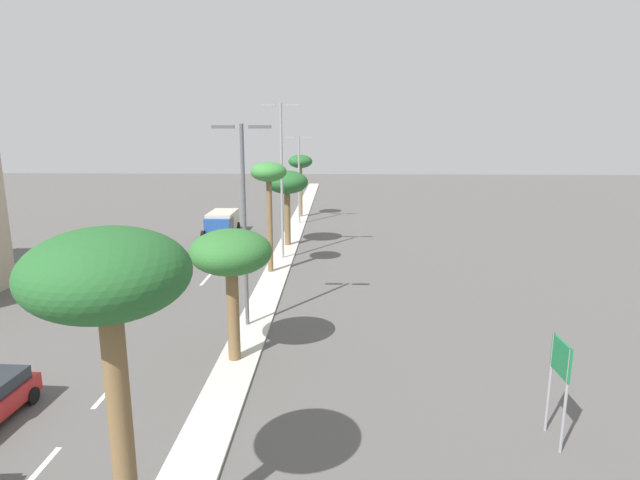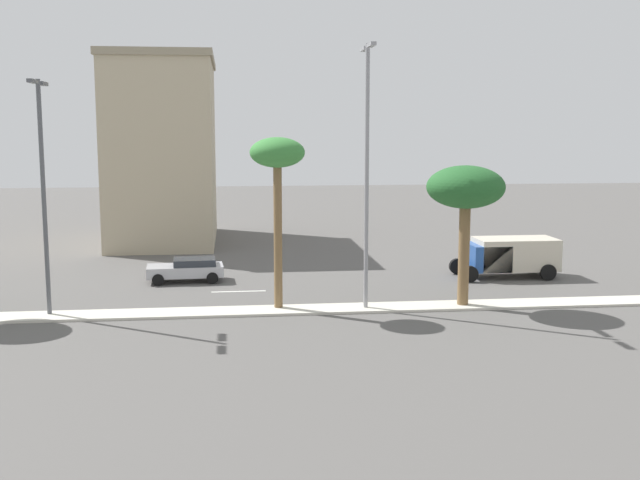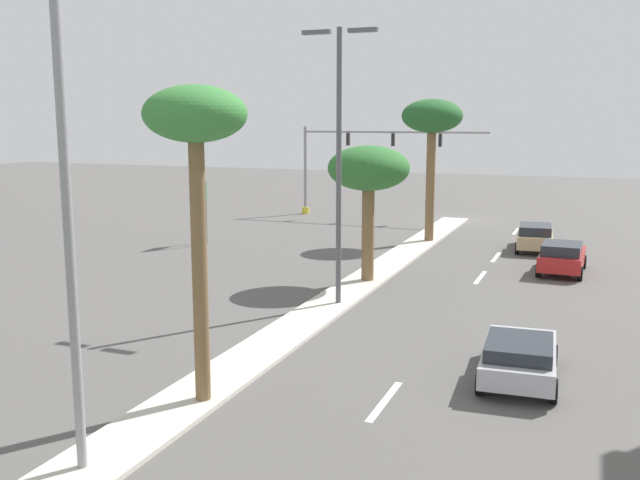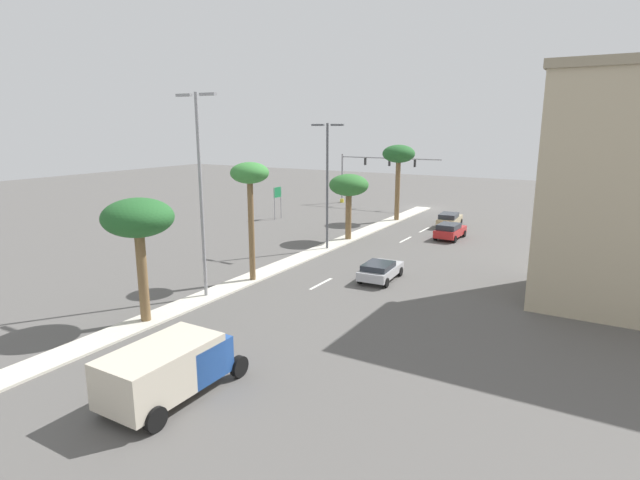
{
  "view_description": "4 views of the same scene",
  "coord_description": "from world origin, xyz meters",
  "px_view_note": "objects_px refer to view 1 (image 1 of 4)",
  "views": [
    {
      "loc": [
        4.42,
        -0.05,
        10.25
      ],
      "look_at": [
        3.41,
        28.78,
        3.97
      ],
      "focal_mm": 28.95,
      "sensor_mm": 36.0,
      "label": 1
    },
    {
      "loc": [
        34.62,
        33.56,
        8.29
      ],
      "look_at": [
        3.43,
        37.21,
        3.79
      ],
      "focal_mm": 43.32,
      "sensor_mm": 36.0,
      "label": 2
    },
    {
      "loc": [
        -9.43,
        50.58,
        7.16
      ],
      "look_at": [
        0.28,
        25.89,
        2.61
      ],
      "focal_mm": 39.86,
      "sensor_mm": 36.0,
      "label": 3
    },
    {
      "loc": [
        -20.76,
        61.45,
        10.2
      ],
      "look_at": [
        -3.43,
        31.95,
        2.45
      ],
      "focal_mm": 28.27,
      "sensor_mm": 36.0,
      "label": 4
    }
  ],
  "objects_px": {
    "palm_tree_leading": "(287,184)",
    "sedan_silver_left": "(148,281)",
    "directional_road_sign": "(560,370)",
    "palm_tree_trailing": "(231,255)",
    "street_lamp_outboard": "(299,172)",
    "street_lamp_center": "(244,211)",
    "street_lamp_left": "(282,171)",
    "palm_tree_outboard": "(108,286)",
    "palm_tree_far": "(269,178)",
    "box_truck": "(222,222)",
    "palm_tree_center": "(300,164)"
  },
  "relations": [
    {
      "from": "palm_tree_center",
      "to": "street_lamp_center",
      "type": "height_order",
      "value": "street_lamp_center"
    },
    {
      "from": "palm_tree_trailing",
      "to": "box_truck",
      "type": "xyz_separation_m",
      "value": [
        -6.75,
        27.82,
        -3.65
      ]
    },
    {
      "from": "street_lamp_center",
      "to": "street_lamp_left",
      "type": "xyz_separation_m",
      "value": [
        0.37,
        14.3,
        0.84
      ]
    },
    {
      "from": "palm_tree_trailing",
      "to": "palm_tree_far",
      "type": "distance_m",
      "value": 14.58
    },
    {
      "from": "palm_tree_leading",
      "to": "street_lamp_center",
      "type": "height_order",
      "value": "street_lamp_center"
    },
    {
      "from": "palm_tree_leading",
      "to": "sedan_silver_left",
      "type": "bearing_deg",
      "value": -120.19
    },
    {
      "from": "palm_tree_trailing",
      "to": "street_lamp_outboard",
      "type": "height_order",
      "value": "street_lamp_outboard"
    },
    {
      "from": "box_truck",
      "to": "street_lamp_center",
      "type": "bearing_deg",
      "value": -74.4
    },
    {
      "from": "street_lamp_center",
      "to": "palm_tree_trailing",
      "type": "bearing_deg",
      "value": -88.0
    },
    {
      "from": "directional_road_sign",
      "to": "palm_tree_leading",
      "type": "distance_m",
      "value": 31.17
    },
    {
      "from": "palm_tree_trailing",
      "to": "street_lamp_center",
      "type": "distance_m",
      "value": 4.34
    },
    {
      "from": "palm_tree_leading",
      "to": "sedan_silver_left",
      "type": "relative_size",
      "value": 1.55
    },
    {
      "from": "palm_tree_trailing",
      "to": "palm_tree_leading",
      "type": "bearing_deg",
      "value": 89.59
    },
    {
      "from": "directional_road_sign",
      "to": "palm_tree_trailing",
      "type": "relative_size",
      "value": 0.6
    },
    {
      "from": "palm_tree_outboard",
      "to": "palm_tree_trailing",
      "type": "xyz_separation_m",
      "value": [
        0.2,
        11.22,
        -2.12
      ]
    },
    {
      "from": "street_lamp_left",
      "to": "sedan_silver_left",
      "type": "height_order",
      "value": "street_lamp_left"
    },
    {
      "from": "palm_tree_outboard",
      "to": "street_lamp_outboard",
      "type": "height_order",
      "value": "street_lamp_outboard"
    },
    {
      "from": "sedan_silver_left",
      "to": "street_lamp_outboard",
      "type": "bearing_deg",
      "value": 71.79
    },
    {
      "from": "sedan_silver_left",
      "to": "palm_tree_trailing",
      "type": "bearing_deg",
      "value": -52.69
    },
    {
      "from": "directional_road_sign",
      "to": "palm_tree_trailing",
      "type": "distance_m",
      "value": 13.3
    },
    {
      "from": "street_lamp_outboard",
      "to": "box_truck",
      "type": "xyz_separation_m",
      "value": [
        -7.14,
        -6.16,
        -4.34
      ]
    },
    {
      "from": "palm_tree_trailing",
      "to": "sedan_silver_left",
      "type": "distance_m",
      "value": 13.13
    },
    {
      "from": "directional_road_sign",
      "to": "street_lamp_outboard",
      "type": "distance_m",
      "value": 41.35
    },
    {
      "from": "palm_tree_outboard",
      "to": "palm_tree_leading",
      "type": "relative_size",
      "value": 1.25
    },
    {
      "from": "palm_tree_outboard",
      "to": "palm_tree_far",
      "type": "xyz_separation_m",
      "value": [
        -0.04,
        25.67,
        -0.16
      ]
    },
    {
      "from": "directional_road_sign",
      "to": "palm_tree_trailing",
      "type": "bearing_deg",
      "value": 154.48
    },
    {
      "from": "box_truck",
      "to": "palm_tree_far",
      "type": "bearing_deg",
      "value": -64.03
    },
    {
      "from": "directional_road_sign",
      "to": "sedan_silver_left",
      "type": "xyz_separation_m",
      "value": [
        -19.35,
        15.53,
        -1.86
      ]
    },
    {
      "from": "palm_tree_center",
      "to": "street_lamp_center",
      "type": "distance_m",
      "value": 34.03
    },
    {
      "from": "palm_tree_far",
      "to": "street_lamp_outboard",
      "type": "relative_size",
      "value": 0.84
    },
    {
      "from": "directional_road_sign",
      "to": "street_lamp_center",
      "type": "relative_size",
      "value": 0.35
    },
    {
      "from": "palm_tree_trailing",
      "to": "palm_tree_center",
      "type": "distance_m",
      "value": 38.22
    },
    {
      "from": "street_lamp_left",
      "to": "sedan_silver_left",
      "type": "distance_m",
      "value": 13.16
    },
    {
      "from": "palm_tree_outboard",
      "to": "street_lamp_center",
      "type": "xyz_separation_m",
      "value": [
        0.05,
        15.39,
        -0.9
      ]
    },
    {
      "from": "palm_tree_trailing",
      "to": "street_lamp_left",
      "type": "relative_size",
      "value": 0.49
    },
    {
      "from": "palm_tree_center",
      "to": "directional_road_sign",
      "type": "bearing_deg",
      "value": -75.22
    },
    {
      "from": "palm_tree_trailing",
      "to": "palm_tree_far",
      "type": "height_order",
      "value": "palm_tree_far"
    },
    {
      "from": "box_truck",
      "to": "palm_tree_leading",
      "type": "bearing_deg",
      "value": -34.15
    },
    {
      "from": "street_lamp_center",
      "to": "box_truck",
      "type": "height_order",
      "value": "street_lamp_center"
    },
    {
      "from": "directional_road_sign",
      "to": "box_truck",
      "type": "height_order",
      "value": "directional_road_sign"
    },
    {
      "from": "palm_tree_trailing",
      "to": "box_truck",
      "type": "bearing_deg",
      "value": 103.64
    },
    {
      "from": "street_lamp_outboard",
      "to": "palm_tree_leading",
      "type": "bearing_deg",
      "value": -91.19
    },
    {
      "from": "street_lamp_left",
      "to": "box_truck",
      "type": "distance_m",
      "value": 12.99
    },
    {
      "from": "palm_tree_trailing",
      "to": "palm_tree_leading",
      "type": "distance_m",
      "value": 23.14
    },
    {
      "from": "street_lamp_center",
      "to": "street_lamp_outboard",
      "type": "relative_size",
      "value": 1.11
    },
    {
      "from": "street_lamp_left",
      "to": "sedan_silver_left",
      "type": "xyz_separation_m",
      "value": [
        -7.76,
        -8.58,
        -6.27
      ]
    },
    {
      "from": "palm_tree_leading",
      "to": "palm_tree_center",
      "type": "distance_m",
      "value": 15.08
    },
    {
      "from": "palm_tree_trailing",
      "to": "sedan_silver_left",
      "type": "xyz_separation_m",
      "value": [
        -7.54,
        9.89,
        -4.21
      ]
    },
    {
      "from": "palm_tree_far",
      "to": "box_truck",
      "type": "height_order",
      "value": "palm_tree_far"
    },
    {
      "from": "palm_tree_center",
      "to": "box_truck",
      "type": "bearing_deg",
      "value": -124.01
    }
  ]
}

